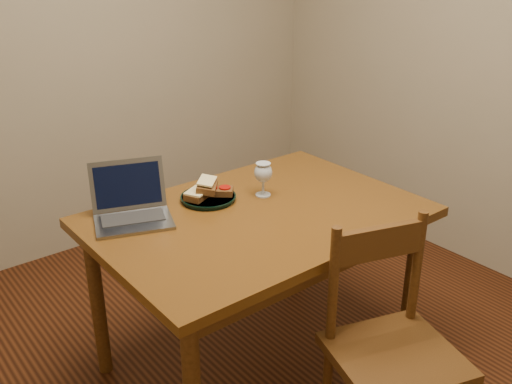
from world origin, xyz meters
TOP-DOWN VIEW (x-y plane):
  - floor at (0.00, 0.00)m, footprint 3.20×3.20m
  - back_wall at (0.00, 1.61)m, footprint 3.20×0.02m
  - right_wall at (1.61, 0.00)m, footprint 0.02×3.20m
  - table at (0.04, 0.07)m, footprint 1.30×0.90m
  - chair at (0.10, -0.60)m, footprint 0.52×0.51m
  - plate at (-0.05, 0.30)m, footprint 0.24×0.24m
  - sandwich_cheese at (-0.09, 0.31)m, footprint 0.15×0.12m
  - sandwich_tomato at (-0.00, 0.28)m, footprint 0.14×0.14m
  - sandwich_top at (-0.05, 0.30)m, footprint 0.14×0.15m
  - milk_glass at (0.17, 0.19)m, footprint 0.08×0.08m
  - laptop at (-0.38, 0.35)m, footprint 0.37×0.35m

SIDE VIEW (x-z plane):
  - floor at x=0.00m, z-range -0.02..0.00m
  - chair at x=0.10m, z-range 0.26..0.71m
  - table at x=0.04m, z-range 0.28..1.02m
  - plate at x=-0.05m, z-range 0.74..0.76m
  - sandwich_tomato at x=0.00m, z-range 0.76..0.80m
  - sandwich_cheese at x=-0.09m, z-range 0.76..0.80m
  - laptop at x=-0.38m, z-range 0.69..0.90m
  - sandwich_top at x=-0.05m, z-range 0.79..0.83m
  - milk_glass at x=0.17m, z-range 0.74..0.89m
  - back_wall at x=0.00m, z-range 0.00..2.60m
  - right_wall at x=1.61m, z-range 0.00..2.60m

